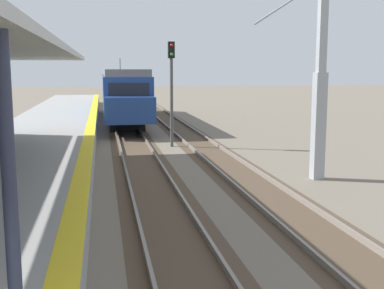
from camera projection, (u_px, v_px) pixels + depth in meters
station_platform at (27, 160)px, 18.73m from camera, size 5.00×80.00×0.91m
track_pair_nearest_platform at (136, 150)px, 23.46m from camera, size 2.34×120.00×0.16m
track_pair_middle at (206, 148)px, 24.07m from camera, size 2.34×120.00×0.16m
approaching_train at (123, 92)px, 36.57m from camera, size 2.93×19.60×4.76m
rail_signal_post at (171, 83)px, 24.30m from camera, size 0.32×0.34×5.20m
catenary_pylon_far_side at (312, 77)px, 16.89m from camera, size 5.00×0.40×7.50m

